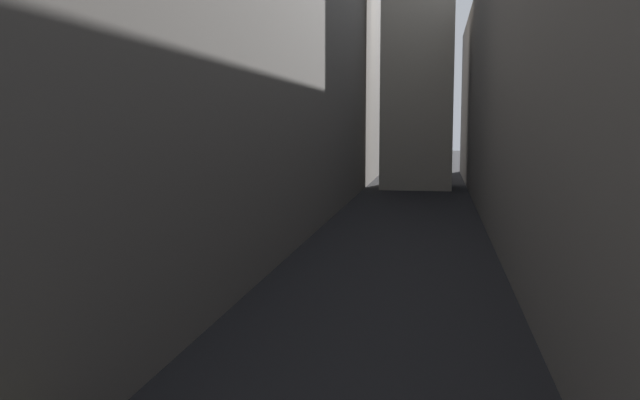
% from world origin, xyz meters
% --- Properties ---
extents(ground_plane, '(264.00, 264.00, 0.00)m').
position_xyz_m(ground_plane, '(0.00, 48.00, 0.00)').
color(ground_plane, black).
extents(building_block_left, '(10.72, 108.00, 25.49)m').
position_xyz_m(building_block_left, '(-10.86, 50.00, 12.75)').
color(building_block_left, slate).
rests_on(building_block_left, ground).
extents(building_block_right, '(15.30, 108.00, 19.33)m').
position_xyz_m(building_block_right, '(13.15, 50.00, 9.66)').
color(building_block_right, slate).
rests_on(building_block_right, ground).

